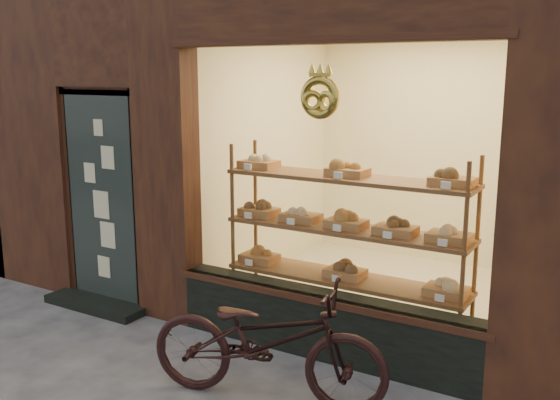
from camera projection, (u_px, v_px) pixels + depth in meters
The scene contains 2 objects.
display_shelf at pixel (346, 245), 5.44m from camera, with size 2.20×0.45×1.70m.
bicycle at pixel (267, 340), 4.45m from camera, with size 0.61×1.75×0.92m, color black.
Camera 1 is at (2.66, -2.25, 2.34)m, focal length 40.00 mm.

